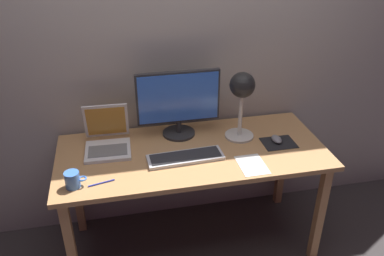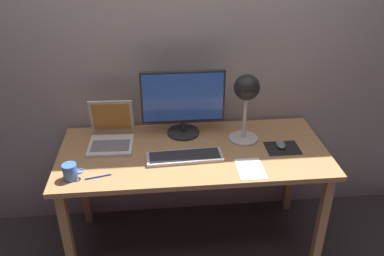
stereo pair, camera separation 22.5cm
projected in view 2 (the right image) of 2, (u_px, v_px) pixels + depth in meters
name	position (u px, v px, depth m)	size (l,w,h in m)	color
ground_plane	(193.00, 242.00, 2.74)	(4.80, 4.80, 0.00)	#383333
back_wall	(187.00, 39.00, 2.46)	(4.80, 0.06, 2.60)	#A8A099
desk	(193.00, 161.00, 2.42)	(1.60, 0.70, 0.74)	tan
monitor	(183.00, 101.00, 2.45)	(0.52, 0.21, 0.42)	#28282B
keyboard_main	(185.00, 157.00, 2.30)	(0.45, 0.16, 0.03)	silver
laptop	(111.00, 132.00, 2.44)	(0.28, 0.30, 0.25)	silver
desk_lamp	(246.00, 95.00, 2.35)	(0.18, 0.18, 0.43)	beige
mousepad	(282.00, 148.00, 2.40)	(0.20, 0.16, 0.00)	black
mouse	(281.00, 144.00, 2.40)	(0.06, 0.10, 0.03)	slate
coffee_mug	(70.00, 172.00, 2.11)	(0.11, 0.08, 0.09)	#3F72CC
paper_sheet_near_mouse	(250.00, 169.00, 2.21)	(0.15, 0.21, 0.00)	white
pen	(98.00, 177.00, 2.14)	(0.01, 0.01, 0.14)	#2633A5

